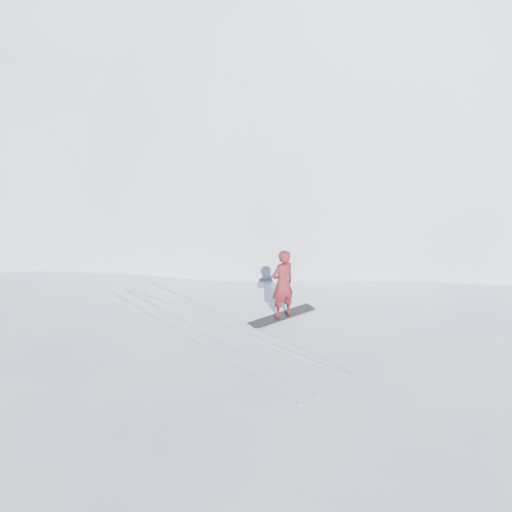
% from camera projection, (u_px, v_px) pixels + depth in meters
% --- Properties ---
extents(near_ridge, '(36.00, 28.00, 4.80)m').
position_uv_depth(near_ridge, '(309.00, 427.00, 12.77)').
color(near_ridge, white).
rests_on(near_ridge, ground).
extents(summit_peak, '(60.00, 56.00, 56.00)m').
position_uv_depth(summit_peak, '(329.00, 144.00, 41.24)').
color(summit_peak, white).
rests_on(summit_peak, ground).
extents(peak_shoulder, '(28.00, 24.00, 18.00)m').
position_uv_depth(peak_shoulder, '(234.00, 190.00, 30.38)').
color(peak_shoulder, white).
rests_on(peak_shoulder, ground).
extents(wind_bumps, '(16.00, 14.40, 1.00)m').
position_uv_depth(wind_bumps, '(276.00, 481.00, 11.28)').
color(wind_bumps, white).
rests_on(wind_bumps, ground).
extents(snowboard, '(1.65, 0.34, 0.03)m').
position_uv_depth(snowboard, '(282.00, 316.00, 12.54)').
color(snowboard, black).
rests_on(snowboard, near_ridge).
extents(snowboarder, '(0.57, 0.38, 1.54)m').
position_uv_depth(snowboarder, '(283.00, 284.00, 12.24)').
color(snowboarder, maroon).
rests_on(snowboarder, snowboard).
extents(board_tracks, '(2.45, 5.93, 0.04)m').
position_uv_depth(board_tracks, '(216.00, 330.00, 11.97)').
color(board_tracks, silver).
rests_on(board_tracks, ground).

